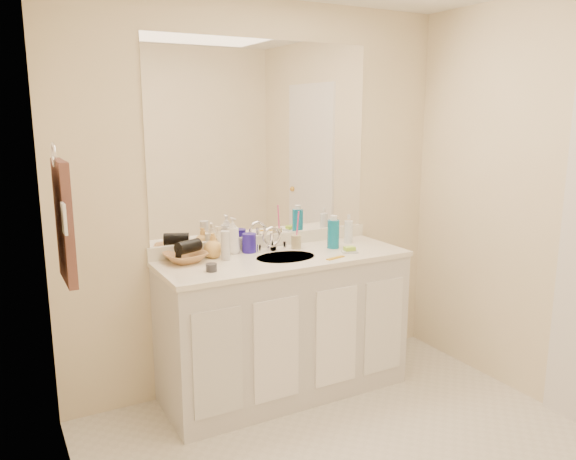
% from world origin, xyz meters
% --- Properties ---
extents(wall_back, '(2.60, 0.02, 2.40)m').
position_xyz_m(wall_back, '(0.00, 1.30, 1.20)').
color(wall_back, beige).
rests_on(wall_back, floor).
extents(wall_left, '(0.02, 2.60, 2.40)m').
position_xyz_m(wall_left, '(-1.30, 0.00, 1.20)').
color(wall_left, beige).
rests_on(wall_left, floor).
extents(vanity_cabinet, '(1.50, 0.55, 0.85)m').
position_xyz_m(vanity_cabinet, '(0.00, 1.02, 0.42)').
color(vanity_cabinet, silver).
rests_on(vanity_cabinet, floor).
extents(countertop, '(1.52, 0.57, 0.03)m').
position_xyz_m(countertop, '(0.00, 1.02, 0.86)').
color(countertop, white).
rests_on(countertop, vanity_cabinet).
extents(backsplash, '(1.52, 0.03, 0.08)m').
position_xyz_m(backsplash, '(0.00, 1.29, 0.92)').
color(backsplash, white).
rests_on(backsplash, countertop).
extents(sink_basin, '(0.37, 0.37, 0.02)m').
position_xyz_m(sink_basin, '(0.00, 1.00, 0.87)').
color(sink_basin, beige).
rests_on(sink_basin, countertop).
extents(faucet, '(0.02, 0.02, 0.11)m').
position_xyz_m(faucet, '(0.00, 1.18, 0.94)').
color(faucet, silver).
rests_on(faucet, countertop).
extents(mirror, '(1.48, 0.01, 1.20)m').
position_xyz_m(mirror, '(0.00, 1.29, 1.56)').
color(mirror, white).
rests_on(mirror, wall_back).
extents(blue_mug, '(0.09, 0.09, 0.12)m').
position_xyz_m(blue_mug, '(-0.14, 1.21, 0.94)').
color(blue_mug, '#231698').
rests_on(blue_mug, countertop).
extents(tan_cup, '(0.08, 0.08, 0.09)m').
position_xyz_m(tan_cup, '(0.16, 1.16, 0.92)').
color(tan_cup, tan).
rests_on(tan_cup, countertop).
extents(toothbrush, '(0.01, 0.04, 0.18)m').
position_xyz_m(toothbrush, '(0.17, 1.16, 1.03)').
color(toothbrush, '#FD4296').
rests_on(toothbrush, tan_cup).
extents(mouthwash_bottle, '(0.10, 0.10, 0.18)m').
position_xyz_m(mouthwash_bottle, '(0.37, 1.06, 0.97)').
color(mouthwash_bottle, '#0D719C').
rests_on(mouthwash_bottle, countertop).
extents(clear_pump_bottle, '(0.06, 0.06, 0.15)m').
position_xyz_m(clear_pump_bottle, '(0.54, 1.13, 0.95)').
color(clear_pump_bottle, white).
rests_on(clear_pump_bottle, countertop).
extents(soap_dish, '(0.12, 0.11, 0.01)m').
position_xyz_m(soap_dish, '(0.40, 0.91, 0.89)').
color(soap_dish, silver).
rests_on(soap_dish, countertop).
extents(green_soap, '(0.07, 0.06, 0.02)m').
position_xyz_m(green_soap, '(0.40, 0.91, 0.90)').
color(green_soap, '#9DD533').
rests_on(green_soap, soap_dish).
extents(orange_comb, '(0.14, 0.06, 0.01)m').
position_xyz_m(orange_comb, '(0.24, 0.83, 0.88)').
color(orange_comb, gold).
rests_on(orange_comb, countertop).
extents(dark_jar, '(0.08, 0.08, 0.04)m').
position_xyz_m(dark_jar, '(-0.50, 0.92, 0.90)').
color(dark_jar, '#303037').
rests_on(dark_jar, countertop).
extents(extra_white_bottle, '(0.07, 0.07, 0.17)m').
position_xyz_m(extra_white_bottle, '(-0.34, 1.11, 0.97)').
color(extra_white_bottle, silver).
rests_on(extra_white_bottle, countertop).
extents(soap_bottle_white, '(0.09, 0.09, 0.22)m').
position_xyz_m(soap_bottle_white, '(-0.24, 1.24, 0.99)').
color(soap_bottle_white, white).
rests_on(soap_bottle_white, countertop).
extents(soap_bottle_cream, '(0.10, 0.11, 0.18)m').
position_xyz_m(soap_bottle_cream, '(-0.34, 1.23, 0.97)').
color(soap_bottle_cream, '#F9EACB').
rests_on(soap_bottle_cream, countertop).
extents(soap_bottle_yellow, '(0.15, 0.15, 0.15)m').
position_xyz_m(soap_bottle_yellow, '(-0.39, 1.20, 0.95)').
color(soap_bottle_yellow, '#F5BF5F').
rests_on(soap_bottle_yellow, countertop).
extents(wicker_basket, '(0.28, 0.28, 0.06)m').
position_xyz_m(wicker_basket, '(-0.57, 1.18, 0.91)').
color(wicker_basket, '#AB7745').
rests_on(wicker_basket, countertop).
extents(hair_dryer, '(0.17, 0.13, 0.08)m').
position_xyz_m(hair_dryer, '(-0.55, 1.18, 0.97)').
color(hair_dryer, black).
rests_on(hair_dryer, wicker_basket).
extents(towel_ring, '(0.01, 0.11, 0.11)m').
position_xyz_m(towel_ring, '(-1.27, 0.77, 1.55)').
color(towel_ring, silver).
rests_on(towel_ring, wall_left).
extents(hand_towel, '(0.04, 0.32, 0.55)m').
position_xyz_m(hand_towel, '(-1.25, 0.77, 1.25)').
color(hand_towel, '#482C26').
rests_on(hand_towel, towel_ring).
extents(switch_plate, '(0.01, 0.08, 0.13)m').
position_xyz_m(switch_plate, '(-1.27, 0.57, 1.30)').
color(switch_plate, white).
rests_on(switch_plate, wall_left).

